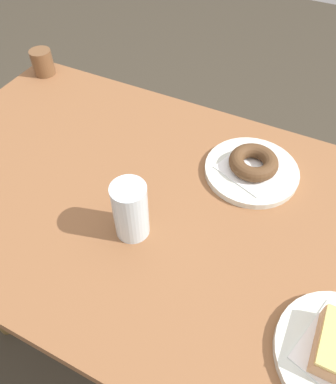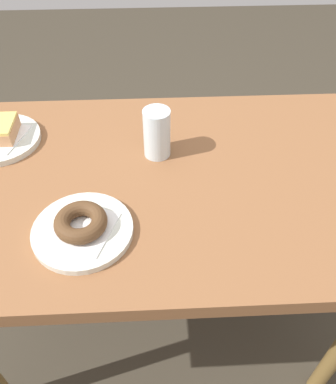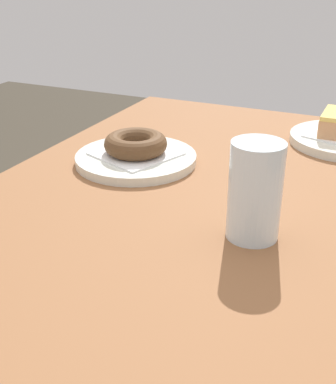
# 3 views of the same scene
# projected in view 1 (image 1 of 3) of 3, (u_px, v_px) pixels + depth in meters

# --- Properties ---
(ground_plane) EXTENTS (6.00, 6.00, 0.00)m
(ground_plane) POSITION_uv_depth(u_px,v_px,m) (160.00, 327.00, 1.29)
(ground_plane) COLOR #3B3428
(table) EXTENTS (1.12, 0.67, 0.71)m
(table) POSITION_uv_depth(u_px,v_px,m) (154.00, 222.00, 0.81)
(table) COLOR brown
(table) RESTS_ON ground_plane
(plate_chocolate_ring) EXTENTS (0.20, 0.20, 0.01)m
(plate_chocolate_ring) POSITION_uv_depth(u_px,v_px,m) (251.00, 171.00, 0.79)
(plate_chocolate_ring) COLOR silver
(plate_chocolate_ring) RESTS_ON table
(napkin_chocolate_ring) EXTENTS (0.15, 0.15, 0.00)m
(napkin_chocolate_ring) POSITION_uv_depth(u_px,v_px,m) (252.00, 168.00, 0.79)
(napkin_chocolate_ring) COLOR white
(napkin_chocolate_ring) RESTS_ON plate_chocolate_ring
(donut_chocolate_ring) EXTENTS (0.10, 0.10, 0.03)m
(donut_chocolate_ring) POSITION_uv_depth(u_px,v_px,m) (254.00, 162.00, 0.77)
(donut_chocolate_ring) COLOR #543720
(donut_chocolate_ring) RESTS_ON napkin_chocolate_ring
(water_glass) EXTENTS (0.06, 0.06, 0.12)m
(water_glass) POSITION_uv_depth(u_px,v_px,m) (128.00, 210.00, 0.66)
(water_glass) COLOR silver
(water_glass) RESTS_ON table
(sugar_jar) EXTENTS (0.06, 0.06, 0.07)m
(sugar_jar) POSITION_uv_depth(u_px,v_px,m) (42.00, 62.00, 1.03)
(sugar_jar) COLOR brown
(sugar_jar) RESTS_ON table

